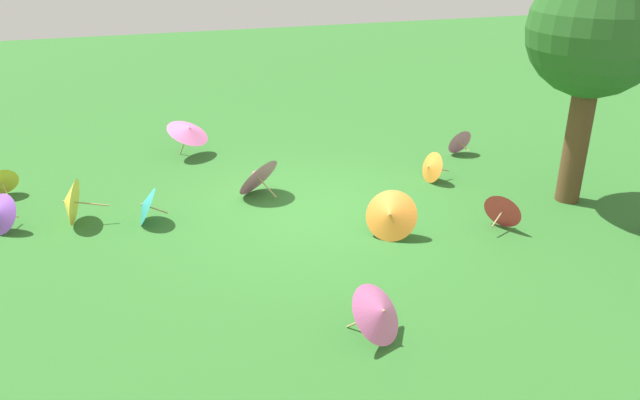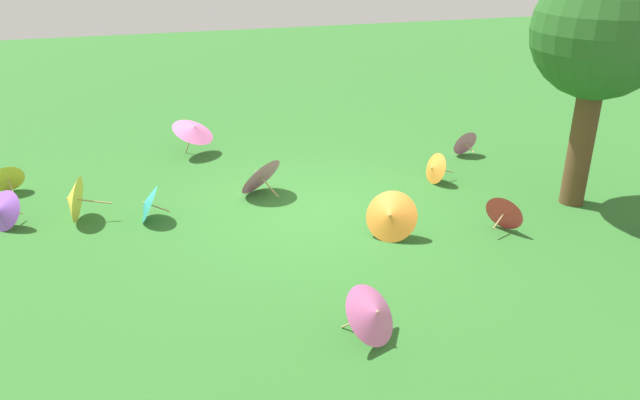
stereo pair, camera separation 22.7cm
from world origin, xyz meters
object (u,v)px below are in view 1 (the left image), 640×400
object	(u,v)px
parasol_orange_1	(430,167)
parasol_pink_0	(188,131)
shade_tree	(596,33)
parasol_orange_0	(391,215)
parasol_yellow_1	(69,202)
parasol_teal_0	(145,205)
parasol_yellow_0	(1,180)
parasol_pink_3	(458,141)
parasol_pink_4	(380,313)
parasol_red_1	(504,210)
parasol_pink_5	(256,175)

from	to	relation	value
parasol_orange_1	parasol_pink_0	bearing A→B (deg)	-34.75
shade_tree	parasol_pink_0	size ratio (longest dim) A/B	3.32
parasol_orange_0	parasol_yellow_1	size ratio (longest dim) A/B	1.19
parasol_orange_0	parasol_teal_0	distance (m)	3.93
parasol_pink_0	parasol_yellow_0	bearing A→B (deg)	16.45
parasol_pink_3	parasol_pink_4	distance (m)	6.81
parasol_yellow_1	parasol_red_1	xyz separation A→B (m)	(-6.54, 2.29, -0.08)
parasol_yellow_0	parasol_teal_0	bearing A→B (deg)	140.15
shade_tree	parasol_orange_0	world-z (taller)	shade_tree
parasol_yellow_1	parasol_pink_5	bearing A→B (deg)	-176.33
parasol_orange_0	parasol_red_1	xyz separation A→B (m)	(-1.85, 0.25, -0.07)
parasol_pink_3	parasol_pink_4	bearing A→B (deg)	52.64
shade_tree	parasol_orange_1	distance (m)	3.55
parasol_pink_4	parasol_pink_5	bearing A→B (deg)	-84.98
parasol_orange_0	parasol_teal_0	size ratio (longest dim) A/B	1.40
shade_tree	parasol_orange_1	bearing A→B (deg)	-38.44
parasol_red_1	parasol_pink_5	xyz separation A→B (m)	(3.44, -2.49, 0.08)
parasol_pink_5	parasol_yellow_0	bearing A→B (deg)	-18.34
parasol_orange_0	parasol_orange_1	size ratio (longest dim) A/B	1.58
parasol_teal_0	parasol_orange_1	bearing A→B (deg)	-178.35
parasol_yellow_0	parasol_pink_3	size ratio (longest dim) A/B	1.07
parasol_pink_5	shade_tree	bearing A→B (deg)	159.69
parasol_red_1	parasol_teal_0	bearing A→B (deg)	-19.85
parasol_orange_0	parasol_pink_3	world-z (taller)	parasol_orange_0
parasol_pink_4	parasol_orange_1	world-z (taller)	parasol_pink_4
parasol_yellow_1	parasol_pink_4	xyz separation A→B (m)	(-3.50, 4.39, -0.02)
parasol_pink_4	parasol_red_1	world-z (taller)	parasol_pink_4
parasol_pink_3	parasol_red_1	xyz separation A→B (m)	(1.09, 3.32, 0.03)
shade_tree	parasol_pink_3	xyz separation A→B (m)	(0.62, -2.73, -2.60)
parasol_pink_3	parasol_yellow_1	bearing A→B (deg)	7.67
shade_tree	parasol_pink_4	distance (m)	6.00
parasol_teal_0	parasol_pink_3	bearing A→B (deg)	-168.09
shade_tree	parasol_pink_0	distance (m)	7.78
parasol_orange_1	parasol_red_1	bearing A→B (deg)	95.49
parasol_pink_4	parasol_orange_1	distance (m)	5.06
parasol_pink_4	parasol_pink_5	xyz separation A→B (m)	(0.40, -4.58, 0.02)
parasol_teal_0	parasol_pink_4	size ratio (longest dim) A/B	0.73
parasol_yellow_0	parasol_red_1	distance (m)	8.69
parasol_pink_0	parasol_orange_0	distance (m)	5.30
parasol_yellow_1	parasol_red_1	distance (m)	6.93
parasol_pink_5	parasol_pink_0	bearing A→B (deg)	-70.73
parasol_teal_0	parasol_orange_1	xyz separation A→B (m)	(-5.19, -0.15, -0.02)
parasol_red_1	parasol_pink_4	bearing A→B (deg)	34.58
shade_tree	parasol_pink_5	world-z (taller)	shade_tree
parasol_orange_0	parasol_pink_5	bearing A→B (deg)	-54.60
shade_tree	parasol_yellow_1	bearing A→B (deg)	-11.70
shade_tree	parasol_orange_0	distance (m)	4.36
shade_tree	parasol_yellow_1	world-z (taller)	shade_tree
parasol_yellow_0	parasol_orange_0	distance (m)	6.96
parasol_pink_3	parasol_pink_5	size ratio (longest dim) A/B	0.57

